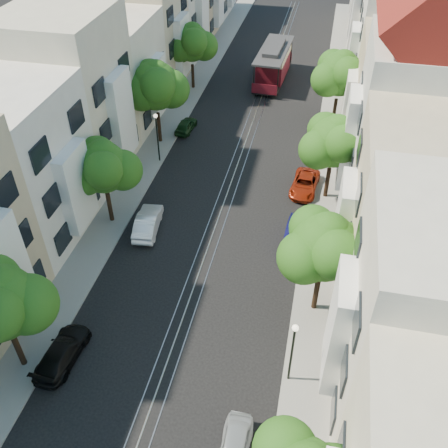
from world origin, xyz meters
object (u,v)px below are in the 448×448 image
Objects in this scene: tree_e_b at (325,248)px; parked_car_e_far at (305,184)px; cable_car at (273,62)px; parked_car_w_mid at (148,222)px; tree_w_c at (156,87)px; tree_w_d at (192,44)px; tree_w_b at (103,169)px; parked_car_w_far at (186,125)px; parked_car_w_near at (62,352)px; lamp_east at (293,345)px; tree_e_c at (334,143)px; parked_car_e_mid at (296,236)px; lamp_west at (157,131)px; tree_e_d at (341,75)px.

tree_e_b reaches higher than parked_car_e_far.
cable_car is 26.43m from parked_car_w_mid.
cable_car is (7.64, 14.61, -3.06)m from tree_w_c.
tree_e_b is at bearing -61.93° from tree_w_d.
parked_car_w_mid is at bearing -97.68° from cable_car.
parked_car_w_far is at bearing 83.25° from tree_w_b.
parked_car_w_near is 1.27× the size of parked_car_w_far.
cable_car is at bearing -107.95° from parked_car_w_mid.
lamp_east is at bearing -82.56° from parked_car_e_far.
parked_car_w_mid reaches higher than parked_car_e_far.
tree_e_c is 1.63× the size of parked_car_w_mid.
cable_car is at bearing 102.45° from tree_e_b.
lamp_east is 36.06m from cable_car.
lamp_east is (-0.96, -15.98, -1.75)m from tree_e_c.
tree_e_b is 1.60× the size of parked_car_e_mid.
lamp_west reaches higher than cable_car.
tree_e_d is 1.65× the size of lamp_east.
parked_car_e_mid is (12.74, -21.71, -3.91)m from tree_w_d.
tree_w_b is 1.56× the size of parked_car_w_mid.
parked_car_w_far is (-11.16, 6.83, -0.02)m from parked_car_e_far.
tree_w_c reaches higher than parked_car_e_mid.
parked_car_w_near is at bearing -85.37° from tree_w_c.
lamp_east is 26.29m from parked_car_w_far.
parked_car_w_near is at bearing -126.14° from tree_e_c.
tree_e_b reaches higher than parked_car_e_mid.
tree_e_c is 1.57× the size of lamp_west.
parked_car_w_mid is 13.75m from parked_car_w_far.
parked_car_e_mid is at bearing 134.98° from parked_car_w_far.
cable_car is (-6.76, 8.61, -2.86)m from tree_e_d.
cable_car is at bearing 73.39° from tree_w_b.
tree_e_c reaches higher than parked_car_w_mid.
tree_w_d is at bearing 160.85° from tree_e_d.
tree_w_b is at bearing -78.21° from parked_car_w_near.
tree_e_b reaches higher than parked_car_w_mid.
lamp_east is at bearing 130.71° from parked_car_w_mid.
parked_car_w_mid is at bearing -6.86° from tree_w_b.
tree_w_c is 1.76× the size of parked_car_w_near.
tree_w_d is (-14.40, 16.00, 0.00)m from tree_e_c.
tree_w_d is 9.66m from parked_car_w_far.
tree_w_b reaches higher than lamp_west.
parked_car_e_far is 13.08m from parked_car_w_far.
parked_car_w_near is 1.01× the size of parked_car_w_mid.
tree_e_b is 12.39m from parked_car_e_far.
parked_car_e_mid is at bearing -40.05° from tree_w_c.
tree_e_d is 1.70× the size of parked_car_e_far.
tree_w_d is at bearing 90.00° from tree_w_c.
lamp_west is 0.46× the size of cable_car.
lamp_east is at bearing -93.44° from tree_e_c.
tree_w_c is at bearing -157.38° from tree_e_d.
tree_w_c reaches higher than lamp_west.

